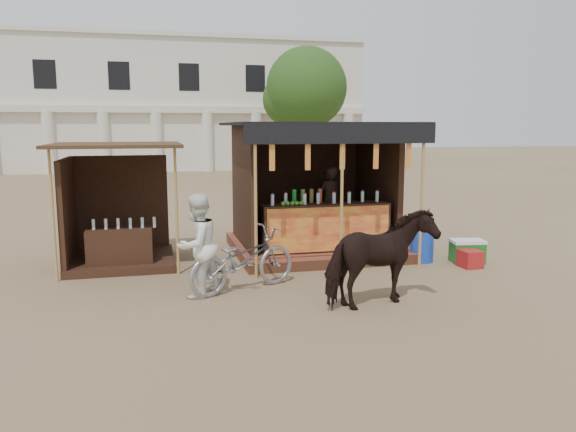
% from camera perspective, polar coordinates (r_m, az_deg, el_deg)
% --- Properties ---
extents(ground, '(120.00, 120.00, 0.00)m').
position_cam_1_polar(ground, '(8.86, 2.47, -8.64)').
color(ground, '#846B4C').
rests_on(ground, ground).
extents(main_stall, '(3.60, 3.61, 2.78)m').
position_cam_1_polar(main_stall, '(12.07, 2.74, 1.10)').
color(main_stall, brown).
rests_on(main_stall, ground).
extents(secondary_stall, '(2.40, 2.40, 2.38)m').
position_cam_1_polar(secondary_stall, '(11.52, -17.51, -0.56)').
color(secondary_stall, '#371F14').
rests_on(secondary_stall, ground).
extents(cow, '(1.90, 1.27, 1.47)m').
position_cam_1_polar(cow, '(8.53, 9.36, -4.32)').
color(cow, black).
rests_on(cow, ground).
extents(motorbike, '(2.10, 1.42, 1.04)m').
position_cam_1_polar(motorbike, '(9.32, -4.62, -4.44)').
color(motorbike, '#94939B').
rests_on(motorbike, ground).
extents(bystander, '(1.02, 1.01, 1.66)m').
position_cam_1_polar(bystander, '(9.02, -9.20, -2.98)').
color(bystander, white).
rests_on(bystander, ground).
extents(blue_barrel, '(0.62, 0.62, 0.72)m').
position_cam_1_polar(blue_barrel, '(11.62, 13.45, -2.78)').
color(blue_barrel, '#173DB2').
rests_on(blue_barrel, ground).
extents(red_crate, '(0.38, 0.42, 0.34)m').
position_cam_1_polar(red_crate, '(11.43, 18.01, -4.16)').
color(red_crate, maroon).
rests_on(red_crate, ground).
extents(cooler, '(0.71, 0.55, 0.46)m').
position_cam_1_polar(cooler, '(11.80, 17.75, -3.42)').
color(cooler, '#176A1F').
rests_on(cooler, ground).
extents(background_building, '(26.00, 7.45, 8.18)m').
position_cam_1_polar(background_building, '(38.07, -13.36, 10.77)').
color(background_building, silver).
rests_on(background_building, ground).
extents(tree, '(4.50, 4.40, 7.00)m').
position_cam_1_polar(tree, '(31.39, 1.48, 12.61)').
color(tree, '#382314').
rests_on(tree, ground).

